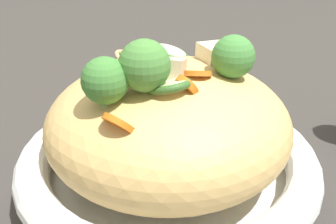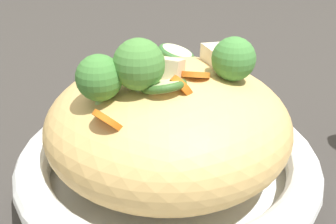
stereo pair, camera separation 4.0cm
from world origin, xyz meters
name	(u,v)px [view 2 (the right image)]	position (x,y,z in m)	size (l,w,h in m)	color
ground_plane	(168,183)	(0.00, 0.00, 0.00)	(3.00, 3.00, 0.00)	#34312D
serving_bowl	(168,163)	(0.00, 0.00, 0.03)	(0.34, 0.34, 0.06)	white
noodle_heap	(168,122)	(0.00, 0.00, 0.08)	(0.26, 0.26, 0.14)	tan
broccoli_florets	(159,68)	(0.00, -0.04, 0.16)	(0.17, 0.14, 0.07)	#9FBC79
carrot_coins	(161,87)	(0.00, -0.04, 0.14)	(0.09, 0.14, 0.04)	orange
zucchini_slices	(171,67)	(0.00, 0.01, 0.14)	(0.08, 0.17, 0.02)	beige
chicken_chunks	(209,62)	(0.04, 0.03, 0.15)	(0.08, 0.10, 0.03)	beige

